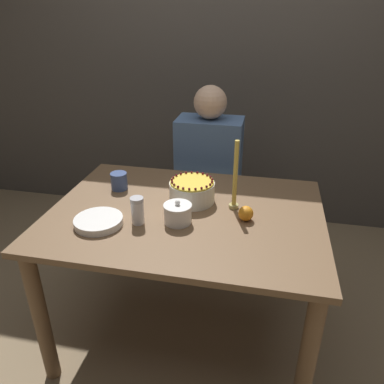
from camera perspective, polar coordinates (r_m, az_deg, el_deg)
name	(u,v)px	position (r m, az deg, el deg)	size (l,w,h in m)	color
ground_plane	(187,329)	(2.24, -0.83, -20.14)	(12.00, 12.00, 0.00)	#8C7556
wall_behind	(227,56)	(2.94, 5.34, 19.94)	(8.00, 0.05, 2.60)	#4C4742
dining_table	(186,233)	(1.83, -0.96, -6.29)	(1.28, 0.95, 0.76)	brown
cake	(192,191)	(1.83, 0.00, 0.12)	(0.22, 0.22, 0.12)	white
sugar_bowl	(178,213)	(1.66, -2.19, -3.27)	(0.13, 0.13, 0.11)	white
sugar_shaker	(137,210)	(1.66, -8.31, -2.79)	(0.06, 0.06, 0.13)	white
plate_stack	(99,221)	(1.71, -14.05, -4.35)	(0.21, 0.21, 0.03)	white
candle	(235,181)	(1.75, 6.58, 1.70)	(0.05, 0.05, 0.34)	tan
cup	(119,181)	(2.00, -11.05, 1.64)	(0.09, 0.09, 0.09)	#384C7F
orange_fruit_0	(246,213)	(1.70, 8.20, -3.24)	(0.07, 0.07, 0.07)	orange
person_man_blue_shirt	(209,192)	(2.46, 2.60, -0.08)	(0.40, 0.34, 1.22)	#473D33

